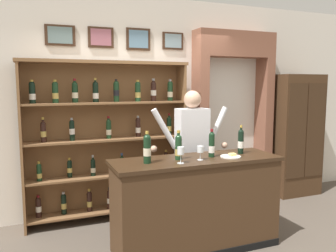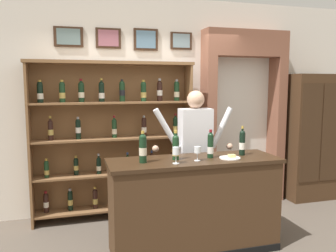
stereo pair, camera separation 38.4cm
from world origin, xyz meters
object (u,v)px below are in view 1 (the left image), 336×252
tasting_bottle_riserva (212,145)px  wine_glass_spare (181,152)px  tasting_bottle_vin_santo (147,148)px  side_cabinet (296,135)px  wine_shelf (107,136)px  cheese_plate (231,156)px  tasting_bottle_bianco (178,147)px  tasting_bottle_super_tuscan (241,141)px  wine_glass_center (200,150)px  tasting_counter (196,204)px  shopkeeper (192,143)px

tasting_bottle_riserva → wine_glass_spare: 0.46m
tasting_bottle_vin_santo → side_cabinet: bearing=21.0°
wine_shelf → cheese_plate: 1.70m
tasting_bottle_bianco → cheese_plate: tasting_bottle_bianco is taller
tasting_bottle_super_tuscan → wine_glass_center: tasting_bottle_super_tuscan is taller
wine_shelf → tasting_bottle_riserva: 1.51m
tasting_bottle_vin_santo → tasting_bottle_super_tuscan: tasting_bottle_super_tuscan is taller
tasting_bottle_vin_santo → tasting_bottle_riserva: 0.75m
wine_shelf → tasting_bottle_vin_santo: bearing=-82.9°
tasting_bottle_super_tuscan → tasting_counter: bearing=-176.3°
wine_shelf → shopkeeper: size_ratio=1.25×
tasting_bottle_vin_santo → wine_shelf: bearing=97.1°
tasting_bottle_vin_santo → tasting_bottle_riserva: bearing=1.4°
tasting_bottle_super_tuscan → cheese_plate: bearing=-149.2°
wine_shelf → tasting_bottle_vin_santo: size_ratio=6.65×
wine_glass_spare → wine_shelf: bearing=108.8°
wine_glass_center → cheese_plate: (0.38, 0.01, -0.10)m
wine_glass_spare → wine_glass_center: wine_glass_spare is taller
wine_shelf → tasting_bottle_riserva: wine_shelf is taller
side_cabinet → cheese_plate: size_ratio=8.75×
shopkeeper → tasting_bottle_bianco: shopkeeper is taller
wine_glass_spare → wine_glass_center: size_ratio=1.13×
shopkeeper → cheese_plate: size_ratio=7.72×
tasting_bottle_vin_santo → tasting_bottle_bianco: 0.36m
tasting_bottle_riserva → tasting_bottle_super_tuscan: tasting_bottle_super_tuscan is taller
tasting_counter → tasting_bottle_riserva: 0.67m
side_cabinet → tasting_bottle_riserva: side_cabinet is taller
wine_shelf → tasting_bottle_super_tuscan: 1.75m
tasting_bottle_bianco → wine_glass_spare: size_ratio=1.84×
tasting_bottle_riserva → cheese_plate: (0.19, -0.08, -0.13)m
tasting_bottle_bianco → wine_glass_spare: bearing=-106.3°
tasting_counter → cheese_plate: bearing=-12.8°
wine_shelf → tasting_counter: (0.72, -1.21, -0.62)m
wine_shelf → tasting_bottle_super_tuscan: bearing=-42.0°
wine_glass_center → wine_glass_spare: bearing=-166.5°
shopkeeper → wine_glass_center: 0.71m
tasting_counter → shopkeeper: size_ratio=1.07×
tasting_counter → shopkeeper: shopkeeper is taller
wine_glass_spare → wine_glass_center: bearing=13.5°
tasting_bottle_riserva → tasting_bottle_super_tuscan: (0.40, 0.04, 0.01)m
tasting_counter → wine_glass_spare: (-0.26, -0.16, 0.63)m
tasting_counter → tasting_bottle_riserva: (0.18, -0.00, 0.65)m
tasting_bottle_bianco → tasting_counter: bearing=-4.9°
side_cabinet → tasting_bottle_vin_santo: size_ratio=6.01×
tasting_bottle_riserva → wine_glass_center: bearing=-153.9°
wine_shelf → cheese_plate: (1.10, -1.29, -0.10)m
tasting_bottle_riserva → tasting_bottle_super_tuscan: bearing=5.8°
tasting_bottle_riserva → wine_glass_center: tasting_bottle_riserva is taller
wine_shelf → tasting_counter: bearing=-59.2°
side_cabinet → tasting_bottle_bianco: size_ratio=6.28×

